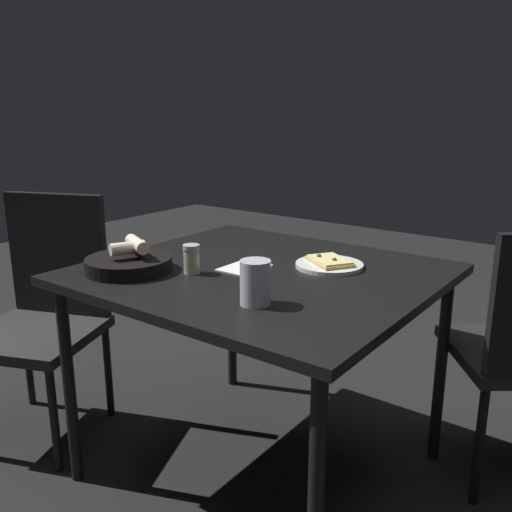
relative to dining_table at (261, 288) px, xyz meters
name	(u,v)px	position (x,y,z in m)	size (l,w,h in m)	color
ground	(260,467)	(0.00, 0.00, -0.68)	(8.00, 8.00, 0.00)	black
dining_table	(261,288)	(0.00, 0.00, 0.00)	(0.98, 1.07, 0.74)	black
pizza_plate	(329,264)	(0.16, -0.16, 0.07)	(0.22, 0.22, 0.04)	silver
bread_basket	(130,262)	(-0.26, 0.33, 0.09)	(0.28, 0.28, 0.11)	black
beer_glass	(255,285)	(-0.27, -0.18, 0.12)	(0.08, 0.08, 0.12)	silver
pepper_shaker	(192,261)	(-0.16, 0.15, 0.10)	(0.05, 0.05, 0.09)	#BFB299
napkin	(245,268)	(-0.02, 0.05, 0.06)	(0.16, 0.12, 0.00)	white
chair_far	(45,303)	(-0.26, 0.85, -0.16)	(0.58, 0.58, 0.93)	#292929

